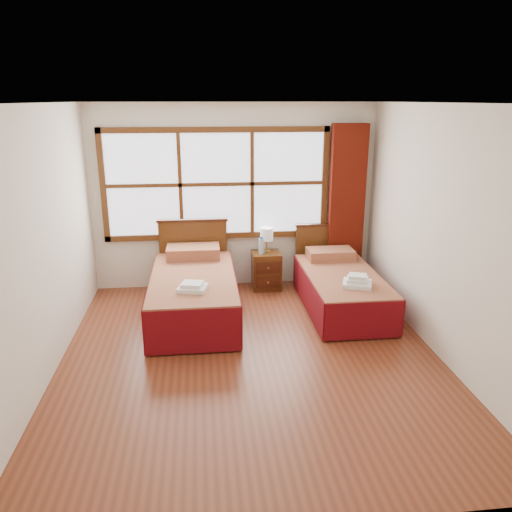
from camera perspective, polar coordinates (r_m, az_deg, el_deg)
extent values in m
plane|color=brown|center=(5.44, -0.61, -11.44)|extent=(4.50, 4.50, 0.00)
plane|color=white|center=(4.76, -0.71, 17.10)|extent=(4.50, 4.50, 0.00)
plane|color=silver|center=(7.13, -2.50, 6.70)|extent=(4.00, 0.00, 4.00)
plane|color=silver|center=(5.15, -23.37, 1.03)|extent=(0.00, 4.50, 4.50)
plane|color=silver|center=(5.51, 20.53, 2.37)|extent=(0.00, 4.50, 4.50)
cube|color=white|center=(7.05, -4.55, 8.20)|extent=(3.00, 0.02, 1.40)
cube|color=#522C11|center=(7.19, -4.40, 2.34)|extent=(3.16, 0.06, 0.08)
cube|color=#522C11|center=(6.95, -4.69, 14.20)|extent=(3.16, 0.06, 0.08)
cube|color=#522C11|center=(7.15, -17.08, 7.62)|extent=(0.08, 0.06, 1.56)
cube|color=#522C11|center=(7.25, 7.84, 8.34)|extent=(0.08, 0.06, 1.56)
cube|color=#522C11|center=(7.04, -8.66, 8.03)|extent=(0.05, 0.05, 1.40)
cube|color=#522C11|center=(7.07, -0.45, 8.27)|extent=(0.05, 0.05, 1.40)
cube|color=#522C11|center=(7.04, -4.54, 8.17)|extent=(3.00, 0.05, 0.05)
cube|color=#581308|center=(7.31, 10.27, 5.66)|extent=(0.50, 0.16, 2.30)
cube|color=#3A190C|center=(6.37, -7.09, -5.58)|extent=(0.92, 1.83, 0.30)
cube|color=maroon|center=(6.27, -7.18, -3.27)|extent=(1.03, 2.03, 0.25)
cube|color=maroon|center=(6.36, -11.77, -4.67)|extent=(0.03, 2.03, 0.51)
cube|color=maroon|center=(6.34, -2.47, -4.37)|extent=(0.03, 2.03, 0.51)
cube|color=maroon|center=(5.40, -7.20, -8.55)|extent=(1.03, 0.03, 0.51)
cube|color=maroon|center=(6.91, -7.20, 0.48)|extent=(0.72, 0.42, 0.16)
cube|color=#522C11|center=(7.20, -7.14, 0.12)|extent=(0.96, 0.06, 1.00)
cube|color=#3A190C|center=(7.07, -7.30, 4.05)|extent=(1.00, 0.08, 0.04)
cube|color=#3A190C|center=(6.63, 9.75, -4.95)|extent=(0.81, 1.62, 0.26)
cube|color=maroon|center=(6.54, 9.86, -2.98)|extent=(0.91, 1.80, 0.22)
cube|color=maroon|center=(6.47, 5.91, -4.25)|extent=(0.03, 1.80, 0.45)
cube|color=maroon|center=(6.72, 13.55, -3.83)|extent=(0.03, 1.80, 0.45)
cube|color=maroon|center=(5.80, 12.23, -7.25)|extent=(0.91, 0.03, 0.45)
cube|color=maroon|center=(7.08, 8.49, 0.22)|extent=(0.64, 0.37, 0.14)
cube|color=#522C11|center=(7.44, 7.76, 0.19)|extent=(0.85, 0.06, 0.88)
cube|color=#3A190C|center=(7.32, 7.90, 3.56)|extent=(0.88, 0.08, 0.04)
cube|color=#522C11|center=(7.20, 1.18, -1.67)|extent=(0.41, 0.36, 0.54)
cube|color=#3A190C|center=(7.06, 1.39, -3.01)|extent=(0.36, 0.02, 0.16)
cube|color=#3A190C|center=(6.98, 1.40, -1.34)|extent=(0.36, 0.02, 0.16)
sphere|color=#B5803D|center=(7.04, 1.41, -3.06)|extent=(0.03, 0.03, 0.03)
sphere|color=#B5803D|center=(6.97, 1.42, -1.39)|extent=(0.03, 0.03, 0.03)
cube|color=white|center=(5.75, -7.26, -3.67)|extent=(0.36, 0.34, 0.05)
cube|color=white|center=(5.73, -7.28, -3.24)|extent=(0.27, 0.25, 0.04)
cube|color=white|center=(6.12, 11.49, -3.14)|extent=(0.41, 0.39, 0.05)
cube|color=white|center=(6.11, 11.51, -2.70)|extent=(0.31, 0.29, 0.05)
cube|color=white|center=(6.09, 11.54, -2.31)|extent=(0.26, 0.24, 0.04)
cylinder|color=#B78D3A|center=(7.15, 1.21, 0.57)|extent=(0.11, 0.11, 0.02)
cylinder|color=#B78D3A|center=(7.13, 1.22, 1.23)|extent=(0.02, 0.02, 0.15)
cylinder|color=silver|center=(7.08, 1.23, 2.53)|extent=(0.18, 0.18, 0.18)
cylinder|color=#ACC5DE|center=(7.04, 0.57, 1.13)|extent=(0.07, 0.07, 0.22)
cylinder|color=blue|center=(7.00, 0.58, 2.11)|extent=(0.03, 0.03, 0.03)
cylinder|color=#ACC5DE|center=(7.07, 0.76, 1.14)|extent=(0.06, 0.06, 0.20)
cylinder|color=blue|center=(7.04, 0.76, 2.04)|extent=(0.03, 0.03, 0.03)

